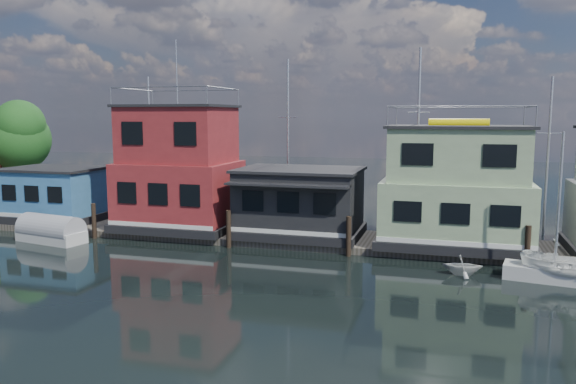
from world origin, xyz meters
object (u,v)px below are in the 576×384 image
(houseboat_blue, at_px, (55,194))
(day_sailer, at_px, (554,273))
(houseboat_dark, at_px, (300,202))
(motorboat, at_px, (565,268))
(houseboat_red, at_px, (179,171))
(houseboat_green, at_px, (456,189))
(tarp_runabout, at_px, (51,231))
(dinghy_white, at_px, (462,265))

(houseboat_blue, xyz_separation_m, day_sailer, (30.95, -4.78, -1.79))
(houseboat_dark, distance_m, motorboat, 14.83)
(houseboat_red, distance_m, houseboat_green, 17.01)
(day_sailer, bearing_deg, houseboat_dark, 170.09)
(houseboat_green, distance_m, motorboat, 7.54)
(tarp_runabout, bearing_deg, day_sailer, 10.08)
(motorboat, bearing_deg, houseboat_blue, 94.84)
(houseboat_green, height_order, tarp_runabout, houseboat_green)
(tarp_runabout, xyz_separation_m, motorboat, (28.25, -0.64, 0.09))
(dinghy_white, height_order, motorboat, motorboat)
(houseboat_red, relative_size, houseboat_green, 1.41)
(houseboat_dark, bearing_deg, houseboat_blue, 179.94)
(houseboat_blue, distance_m, houseboat_dark, 17.50)
(houseboat_green, relative_size, tarp_runabout, 1.82)
(tarp_runabout, bearing_deg, houseboat_red, 45.38)
(day_sailer, bearing_deg, dinghy_white, -169.13)
(houseboat_green, height_order, dinghy_white, houseboat_green)
(houseboat_dark, height_order, houseboat_green, houseboat_green)
(houseboat_blue, relative_size, houseboat_dark, 0.86)
(houseboat_green, xyz_separation_m, motorboat, (4.85, -5.04, -2.80))
(houseboat_dark, relative_size, dinghy_white, 3.97)
(houseboat_green, height_order, motorboat, houseboat_green)
(motorboat, bearing_deg, houseboat_dark, 84.04)
(houseboat_dark, relative_size, day_sailer, 1.07)
(houseboat_blue, xyz_separation_m, tarp_runabout, (3.10, -4.40, -1.54))
(houseboat_red, bearing_deg, dinghy_white, -15.66)
(houseboat_red, xyz_separation_m, day_sailer, (21.45, -4.78, -3.69))
(motorboat, bearing_deg, houseboat_green, 57.86)
(houseboat_dark, bearing_deg, dinghy_white, -27.34)
(houseboat_red, xyz_separation_m, tarp_runabout, (-6.40, -4.40, -3.44))
(houseboat_dark, relative_size, tarp_runabout, 1.60)
(houseboat_red, relative_size, dinghy_white, 6.37)
(houseboat_blue, height_order, houseboat_green, houseboat_green)
(houseboat_blue, height_order, dinghy_white, houseboat_blue)
(houseboat_green, relative_size, day_sailer, 1.22)
(tarp_runabout, relative_size, day_sailer, 0.67)
(houseboat_dark, bearing_deg, houseboat_green, 0.12)
(houseboat_blue, height_order, day_sailer, day_sailer)
(motorboat, bearing_deg, houseboat_red, 90.98)
(dinghy_white, distance_m, day_sailer, 4.06)
(houseboat_blue, xyz_separation_m, dinghy_white, (26.89, -4.87, -1.71))
(houseboat_green, xyz_separation_m, dinghy_white, (0.39, -4.87, -3.06))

